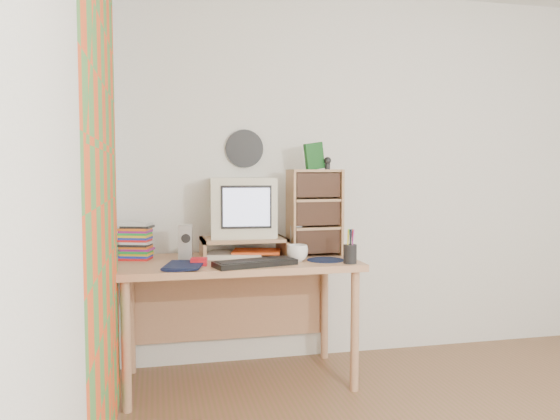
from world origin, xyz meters
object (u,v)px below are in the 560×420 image
dvd_stack (136,239)px  diary (166,263)px  keyboard (255,263)px  crt_monitor (243,207)px  cd_rack (315,213)px  desk (236,280)px  mug (297,253)px

dvd_stack → diary: size_ratio=1.01×
keyboard → diary: bearing=159.9°
crt_monitor → cd_rack: cd_rack is taller
crt_monitor → keyboard: bearing=-83.9°
cd_rack → diary: (-0.93, -0.26, -0.25)m
desk → diary: size_ratio=5.74×
dvd_stack → diary: 0.38m
keyboard → dvd_stack: bearing=135.7°
desk → crt_monitor: size_ratio=3.59×
desk → cd_rack: (0.50, 0.01, 0.41)m
crt_monitor → diary: bearing=-140.6°
diary → keyboard: bearing=7.8°
desk → crt_monitor: crt_monitor is taller
crt_monitor → mug: size_ratio=3.11×
dvd_stack → cd_rack: cd_rack is taller
crt_monitor → dvd_stack: crt_monitor is taller
keyboard → mug: (0.27, 0.09, 0.03)m
keyboard → dvd_stack: size_ratio=1.89×
keyboard → desk: bearing=87.9°
diary → cd_rack: bearing=29.2°
mug → diary: size_ratio=0.51×
keyboard → diary: size_ratio=1.92×
desk → cd_rack: 0.64m
cd_rack → diary: bearing=-167.6°
crt_monitor → mug: 0.48m
desk → keyboard: keyboard is taller
desk → crt_monitor: bearing=58.0°
dvd_stack → cd_rack: (1.09, -0.07, 0.15)m
keyboard → dvd_stack: 0.77m
crt_monitor → keyboard: crt_monitor is taller
cd_rack → crt_monitor: bearing=167.2°
mug → diary: 0.76m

